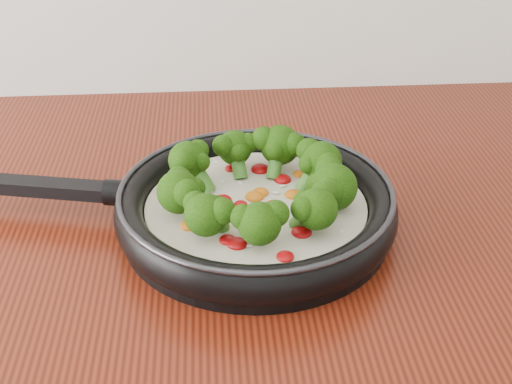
{
  "coord_description": "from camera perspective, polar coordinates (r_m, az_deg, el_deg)",
  "views": [
    {
      "loc": [
        0.02,
        0.39,
        1.35
      ],
      "look_at": [
        0.07,
        1.06,
        0.95
      ],
      "focal_mm": 48.5,
      "sensor_mm": 36.0,
      "label": 1
    }
  ],
  "objects": [
    {
      "name": "skillet",
      "position": [
        0.8,
        -0.1,
        -0.94
      ],
      "size": [
        0.53,
        0.39,
        0.09
      ],
      "color": "black",
      "rests_on": "counter"
    }
  ]
}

